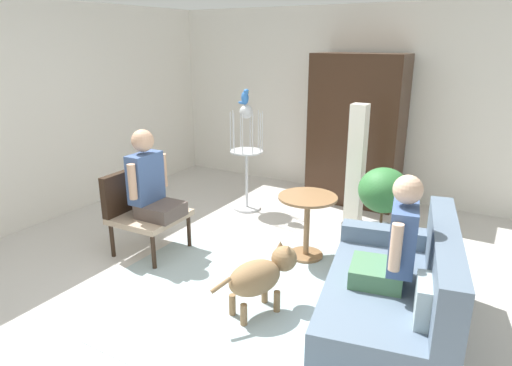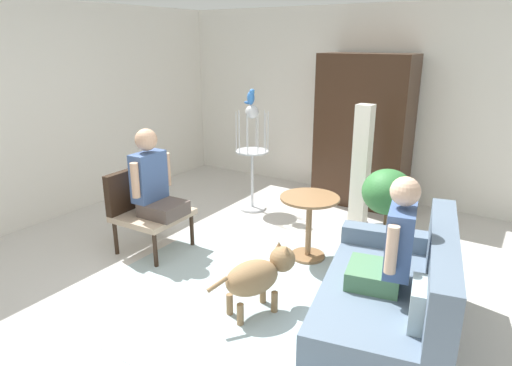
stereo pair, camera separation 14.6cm
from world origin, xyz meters
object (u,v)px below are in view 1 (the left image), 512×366
(armchair, at_px, (140,206))
(column_lamp, at_px, (356,168))
(armoire_cabinet, at_px, (356,131))
(dog, at_px, (261,275))
(bird_cage_stand, at_px, (247,155))
(person_on_couch, at_px, (395,242))
(potted_plant, at_px, (383,197))
(round_end_table, at_px, (307,217))
(couch, at_px, (396,296))
(person_on_armchair, at_px, (150,182))
(parrot, at_px, (245,97))

(armchair, xyz_separation_m, column_lamp, (1.73, 1.75, 0.24))
(armchair, distance_m, armoire_cabinet, 3.00)
(dog, height_order, bird_cage_stand, bird_cage_stand)
(person_on_couch, bearing_deg, armchair, 178.04)
(bird_cage_stand, height_order, potted_plant, bird_cage_stand)
(column_lamp, distance_m, armoire_cabinet, 0.94)
(armoire_cabinet, bearing_deg, column_lamp, -70.49)
(round_end_table, bearing_deg, armoire_cabinet, 94.65)
(couch, bearing_deg, potted_plant, 109.94)
(couch, bearing_deg, person_on_armchair, 178.45)
(person_on_couch, relative_size, dog, 1.13)
(armchair, distance_m, dog, 1.72)
(parrot, bearing_deg, couch, -34.86)
(round_end_table, relative_size, potted_plant, 0.75)
(column_lamp, bearing_deg, armchair, -134.75)
(bird_cage_stand, distance_m, armoire_cabinet, 1.51)
(round_end_table, xyz_separation_m, dog, (0.09, -1.09, -0.10))
(couch, height_order, column_lamp, column_lamp)
(dog, height_order, parrot, parrot)
(dog, height_order, armoire_cabinet, armoire_cabinet)
(person_on_armchair, distance_m, bird_cage_stand, 1.59)
(armchair, height_order, person_on_couch, person_on_couch)
(person_on_armchair, xyz_separation_m, round_end_table, (1.42, 0.72, -0.34))
(armchair, height_order, dog, armchair)
(armchair, relative_size, round_end_table, 1.29)
(column_lamp, bearing_deg, potted_plant, -42.24)
(armchair, bearing_deg, person_on_armchair, 2.08)
(parrot, bearing_deg, person_on_armchair, -95.50)
(parrot, xyz_separation_m, column_lamp, (1.42, 0.16, -0.74))
(armchair, bearing_deg, bird_cage_stand, 78.22)
(couch, distance_m, column_lamp, 2.09)
(person_on_couch, xyz_separation_m, round_end_table, (-1.06, 0.82, -0.31))
(column_lamp, bearing_deg, person_on_armchair, -132.05)
(bird_cage_stand, bearing_deg, person_on_armchair, -96.13)
(couch, xyz_separation_m, armchair, (-2.68, 0.06, 0.20))
(person_on_couch, distance_m, column_lamp, 2.05)
(armchair, relative_size, parrot, 4.36)
(armchair, height_order, bird_cage_stand, bird_cage_stand)
(round_end_table, bearing_deg, couch, -35.65)
(potted_plant, relative_size, armoire_cabinet, 0.45)
(bird_cage_stand, xyz_separation_m, parrot, (-0.02, 0.00, 0.74))
(person_on_armchair, height_order, potted_plant, person_on_armchair)
(dog, xyz_separation_m, potted_plant, (0.50, 1.71, 0.24))
(bird_cage_stand, relative_size, parrot, 7.01)
(couch, xyz_separation_m, armoire_cabinet, (-1.25, 2.65, 0.70))
(round_end_table, xyz_separation_m, bird_cage_stand, (-1.25, 0.86, 0.30))
(bird_cage_stand, bearing_deg, round_end_table, -34.53)
(couch, xyz_separation_m, round_end_table, (-1.10, 0.79, 0.15))
(bird_cage_stand, bearing_deg, armchair, -101.78)
(armoire_cabinet, bearing_deg, couch, -64.75)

